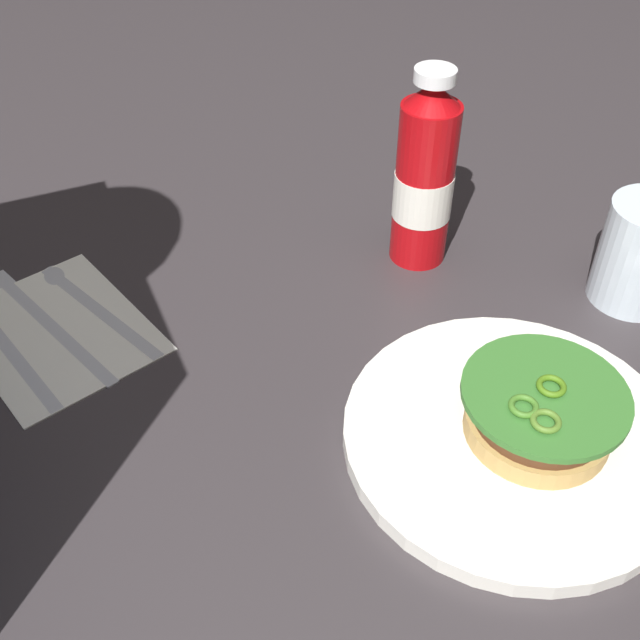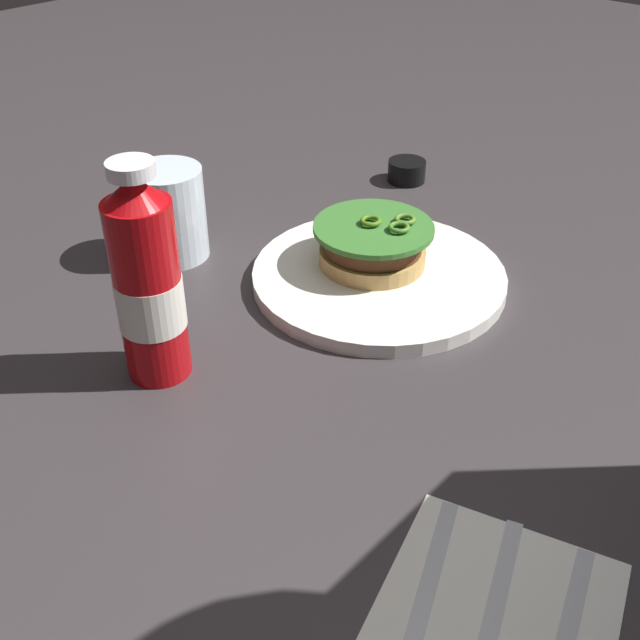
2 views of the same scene
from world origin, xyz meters
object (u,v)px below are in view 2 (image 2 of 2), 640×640
burger_sandwich (373,244)px  napkin (489,635)px  condiment_cup (407,171)px  dinner_plate (379,277)px  water_glass (169,213)px  ketchup_bottle (148,284)px

burger_sandwich → napkin: bearing=48.7°
condiment_cup → napkin: size_ratio=0.27×
dinner_plate → napkin: dinner_plate is taller
condiment_cup → napkin: (0.52, 0.45, -0.01)m
water_glass → napkin: (0.17, 0.53, -0.05)m
ketchup_bottle → napkin: (0.03, 0.37, -0.09)m
napkin → ketchup_bottle: bearing=-94.6°
napkin → burger_sandwich: bearing=-131.3°
dinner_plate → condiment_cup: size_ratio=5.35×
dinner_plate → burger_sandwich: 0.04m
dinner_plate → water_glass: (0.11, -0.21, 0.04)m
water_glass → condiment_cup: size_ratio=2.05×
ketchup_bottle → condiment_cup: bearing=-170.3°
ketchup_bottle → burger_sandwich: bearing=171.6°
ketchup_bottle → napkin: ketchup_bottle is taller
burger_sandwich → condiment_cup: (-0.22, -0.12, -0.02)m
burger_sandwich → napkin: size_ratio=0.68×
water_glass → napkin: bearing=71.8°
water_glass → condiment_cup: 0.35m
ketchup_bottle → condiment_cup: size_ratio=4.01×
burger_sandwich → water_glass: 0.23m
dinner_plate → burger_sandwich: burger_sandwich is taller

